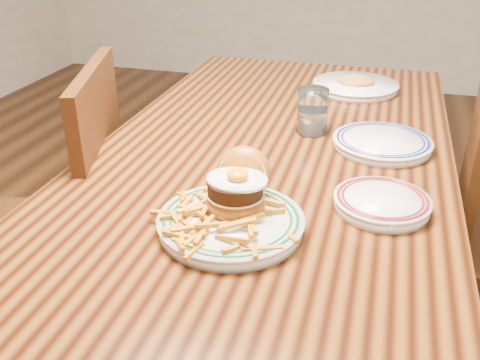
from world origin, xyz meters
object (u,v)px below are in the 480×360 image
(chair_left, at_px, (64,224))
(main_plate, at_px, (233,209))
(side_plate, at_px, (382,202))
(table, at_px, (272,179))

(chair_left, relative_size, main_plate, 3.37)
(side_plate, bearing_deg, table, 123.63)
(main_plate, xyz_separation_m, side_plate, (0.26, 0.13, -0.02))
(chair_left, xyz_separation_m, side_plate, (0.82, -0.12, 0.27))
(main_plate, bearing_deg, side_plate, 25.88)
(main_plate, bearing_deg, table, 89.71)
(chair_left, bearing_deg, main_plate, -42.73)
(table, xyz_separation_m, main_plate, (0.01, -0.37, 0.12))
(table, relative_size, main_plate, 5.76)
(chair_left, xyz_separation_m, main_plate, (0.56, -0.26, 0.29))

